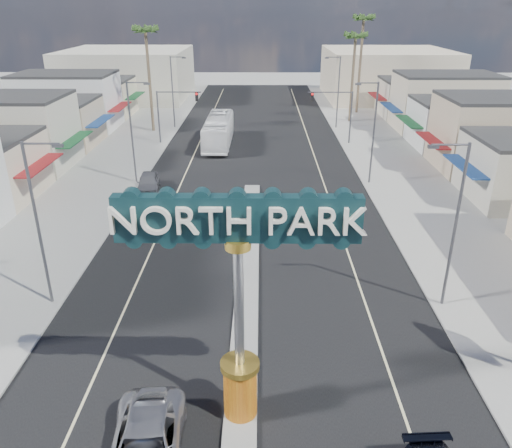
{
  "coord_description": "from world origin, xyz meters",
  "views": [
    {
      "loc": [
        0.77,
        -13.06,
        14.98
      ],
      "look_at": [
        0.5,
        12.34,
        3.73
      ],
      "focal_mm": 35.0,
      "sensor_mm": 36.0,
      "label": 1
    }
  ],
  "objects_px": {
    "traffic_signal_right": "(335,107)",
    "car_parked_left": "(149,182)",
    "streetlight_l_far": "(174,89)",
    "suv_left": "(146,447)",
    "streetlight_r_mid": "(372,128)",
    "palm_right_mid": "(355,40)",
    "streetlight_l_mid": "(133,128)",
    "streetlight_r_near": "(453,219)",
    "streetlight_r_far": "(337,89)",
    "palm_left_far": "(146,36)",
    "city_bus": "(219,131)",
    "palm_right_far": "(363,24)",
    "streetlight_l_near": "(40,218)",
    "traffic_signal_left": "(174,107)",
    "gateway_sign": "(239,286)"
  },
  "relations": [
    {
      "from": "streetlight_r_mid",
      "to": "streetlight_r_near",
      "type": "bearing_deg",
      "value": -90.0
    },
    {
      "from": "traffic_signal_left",
      "to": "streetlight_l_far",
      "type": "distance_m",
      "value": 8.14
    },
    {
      "from": "palm_right_far",
      "to": "traffic_signal_right",
      "type": "bearing_deg",
      "value": -107.9
    },
    {
      "from": "streetlight_r_far",
      "to": "city_bus",
      "type": "xyz_separation_m",
      "value": [
        -14.56,
        -8.5,
        -3.42
      ]
    },
    {
      "from": "traffic_signal_right",
      "to": "streetlight_r_far",
      "type": "xyz_separation_m",
      "value": [
        1.25,
        8.01,
        0.79
      ]
    },
    {
      "from": "gateway_sign",
      "to": "streetlight_l_far",
      "type": "height_order",
      "value": "gateway_sign"
    },
    {
      "from": "streetlight_r_far",
      "to": "city_bus",
      "type": "relative_size",
      "value": 0.76
    },
    {
      "from": "traffic_signal_left",
      "to": "suv_left",
      "type": "bearing_deg",
      "value": -82.34
    },
    {
      "from": "traffic_signal_left",
      "to": "palm_left_far",
      "type": "bearing_deg",
      "value": 122.43
    },
    {
      "from": "streetlight_r_far",
      "to": "palm_right_far",
      "type": "xyz_separation_m",
      "value": [
        4.57,
        10.0,
        7.32
      ]
    },
    {
      "from": "traffic_signal_right",
      "to": "suv_left",
      "type": "height_order",
      "value": "traffic_signal_right"
    },
    {
      "from": "car_parked_left",
      "to": "city_bus",
      "type": "height_order",
      "value": "city_bus"
    },
    {
      "from": "palm_left_far",
      "to": "suv_left",
      "type": "height_order",
      "value": "palm_left_far"
    },
    {
      "from": "streetlight_l_near",
      "to": "car_parked_left",
      "type": "xyz_separation_m",
      "value": [
        1.43,
        17.91,
        -4.3
      ]
    },
    {
      "from": "suv_left",
      "to": "city_bus",
      "type": "relative_size",
      "value": 0.47
    },
    {
      "from": "palm_right_far",
      "to": "city_bus",
      "type": "height_order",
      "value": "palm_right_far"
    },
    {
      "from": "streetlight_l_mid",
      "to": "car_parked_left",
      "type": "height_order",
      "value": "streetlight_l_mid"
    },
    {
      "from": "traffic_signal_right",
      "to": "streetlight_l_far",
      "type": "xyz_separation_m",
      "value": [
        -19.62,
        8.01,
        0.79
      ]
    },
    {
      "from": "streetlight_r_mid",
      "to": "palm_right_far",
      "type": "relative_size",
      "value": 0.64
    },
    {
      "from": "traffic_signal_left",
      "to": "palm_right_mid",
      "type": "bearing_deg",
      "value": 28.42
    },
    {
      "from": "streetlight_l_far",
      "to": "palm_right_far",
      "type": "distance_m",
      "value": 28.29
    },
    {
      "from": "gateway_sign",
      "to": "city_bus",
      "type": "height_order",
      "value": "gateway_sign"
    },
    {
      "from": "streetlight_l_near",
      "to": "palm_right_mid",
      "type": "distance_m",
      "value": 51.92
    },
    {
      "from": "streetlight_l_far",
      "to": "car_parked_left",
      "type": "height_order",
      "value": "streetlight_l_far"
    },
    {
      "from": "streetlight_r_mid",
      "to": "palm_right_mid",
      "type": "relative_size",
      "value": 0.74
    },
    {
      "from": "traffic_signal_left",
      "to": "streetlight_r_far",
      "type": "xyz_separation_m",
      "value": [
        19.62,
        8.01,
        0.79
      ]
    },
    {
      "from": "traffic_signal_left",
      "to": "streetlight_l_near",
      "type": "relative_size",
      "value": 0.67
    },
    {
      "from": "car_parked_left",
      "to": "streetlight_r_mid",
      "type": "bearing_deg",
      "value": -1.5
    },
    {
      "from": "palm_right_far",
      "to": "city_bus",
      "type": "distance_m",
      "value": 28.69
    },
    {
      "from": "traffic_signal_left",
      "to": "traffic_signal_right",
      "type": "distance_m",
      "value": 18.37
    },
    {
      "from": "streetlight_l_far",
      "to": "city_bus",
      "type": "height_order",
      "value": "streetlight_l_far"
    },
    {
      "from": "streetlight_r_near",
      "to": "streetlight_l_mid",
      "type": "bearing_deg",
      "value": 136.21
    },
    {
      "from": "suv_left",
      "to": "car_parked_left",
      "type": "relative_size",
      "value": 1.23
    },
    {
      "from": "streetlight_l_far",
      "to": "streetlight_r_far",
      "type": "xyz_separation_m",
      "value": [
        20.87,
        0.0,
        0.0
      ]
    },
    {
      "from": "palm_right_far",
      "to": "streetlight_l_far",
      "type": "bearing_deg",
      "value": -158.54
    },
    {
      "from": "gateway_sign",
      "to": "streetlight_r_far",
      "type": "relative_size",
      "value": 1.02
    },
    {
      "from": "palm_left_far",
      "to": "car_parked_left",
      "type": "distance_m",
      "value": 24.88
    },
    {
      "from": "streetlight_l_far",
      "to": "traffic_signal_left",
      "type": "bearing_deg",
      "value": -81.14
    },
    {
      "from": "traffic_signal_right",
      "to": "streetlight_l_far",
      "type": "distance_m",
      "value": 21.2
    },
    {
      "from": "streetlight_l_mid",
      "to": "suv_left",
      "type": "height_order",
      "value": "streetlight_l_mid"
    },
    {
      "from": "streetlight_r_near",
      "to": "palm_left_far",
      "type": "bearing_deg",
      "value": 120.36
    },
    {
      "from": "palm_left_far",
      "to": "traffic_signal_right",
      "type": "bearing_deg",
      "value": -15.15
    },
    {
      "from": "traffic_signal_right",
      "to": "car_parked_left",
      "type": "height_order",
      "value": "traffic_signal_right"
    },
    {
      "from": "car_parked_left",
      "to": "gateway_sign",
      "type": "bearing_deg",
      "value": -78.5
    },
    {
      "from": "palm_right_mid",
      "to": "palm_right_far",
      "type": "bearing_deg",
      "value": 71.57
    },
    {
      "from": "palm_right_far",
      "to": "suv_left",
      "type": "bearing_deg",
      "value": -106.3
    },
    {
      "from": "streetlight_l_far",
      "to": "suv_left",
      "type": "xyz_separation_m",
      "value": [
        7.21,
        -52.33,
        -4.3
      ]
    },
    {
      "from": "traffic_signal_right",
      "to": "streetlight_l_near",
      "type": "bearing_deg",
      "value": -119.99
    },
    {
      "from": "streetlight_l_mid",
      "to": "streetlight_l_far",
      "type": "bearing_deg",
      "value": 90.0
    },
    {
      "from": "streetlight_r_near",
      "to": "car_parked_left",
      "type": "distance_m",
      "value": 26.78
    }
  ]
}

